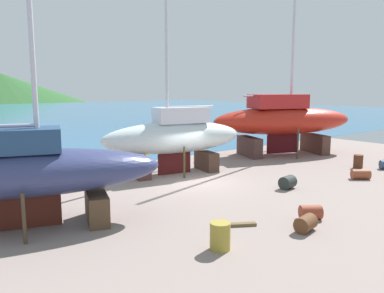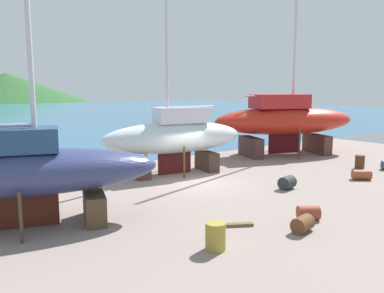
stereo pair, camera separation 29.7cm
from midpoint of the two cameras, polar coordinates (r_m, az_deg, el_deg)
name	(u,v)px [view 1 (the left image)]	position (r m, az deg, el deg)	size (l,w,h in m)	color
ground_plane	(235,193)	(18.06, 5.98, -6.90)	(42.97, 42.97, 0.00)	gray
headland_hill	(1,99)	(194.09, -26.46, 6.27)	(131.79, 131.79, 23.57)	#29562A
sailboat_mid_port	(175,137)	(21.71, -2.95, 1.47)	(8.66, 3.69, 13.16)	#54302C
sailboat_small_center	(283,120)	(28.80, 13.05, 3.86)	(11.41, 7.14, 17.02)	#53342B
sailboat_far_slipway	(23,172)	(14.32, -24.24, -3.46)	(9.70, 5.33, 13.91)	#4F3927
worker	(145,145)	(27.24, -7.24, 0.26)	(0.48, 0.48, 1.73)	orange
barrel_rust_near	(361,174)	(22.47, 23.34, -3.80)	(0.52, 0.52, 0.94)	brown
barrel_tipped_right	(288,182)	(19.24, 13.53, -5.16)	(0.63, 0.63, 0.77)	#272D2B
barrel_tipped_center	(306,223)	(13.83, 15.87, -10.89)	(0.55, 0.55, 0.80)	brown
barrel_rust_mid	(220,236)	(11.88, 3.45, -13.09)	(0.62, 0.62, 0.84)	olive
barrel_blue_faded	(358,161)	(25.58, 23.07, -2.03)	(0.55, 0.55, 0.80)	#542C1B
barrel_by_slipway	(311,212)	(15.09, 16.60, -9.30)	(0.53, 0.53, 0.78)	brown
timber_short_cross	(238,225)	(13.93, 6.22, -11.42)	(1.29, 0.22, 0.11)	brown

